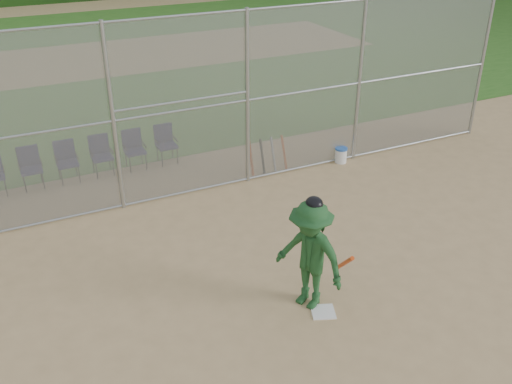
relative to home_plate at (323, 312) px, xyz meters
name	(u,v)px	position (x,y,z in m)	size (l,w,h in m)	color
ground	(323,316)	(-0.05, -0.09, -0.01)	(100.00, 100.00, 0.00)	tan
grass_strip	(93,59)	(-0.05, 17.91, 0.00)	(100.00, 100.00, 0.00)	#2D611D
dirt_patch_far	(93,59)	(-0.05, 17.91, 0.00)	(24.00, 24.00, 0.00)	tan
backstop_fence	(205,104)	(-0.05, 4.91, 2.06)	(16.09, 0.09, 4.00)	gray
home_plate	(323,312)	(0.00, 0.00, 0.00)	(0.38, 0.38, 0.02)	white
batter_at_plate	(310,255)	(-0.12, 0.31, 0.96)	(1.17, 1.44, 2.01)	#1F4F24
water_cooler	(341,155)	(3.51, 4.83, 0.19)	(0.31, 0.31, 0.40)	white
spare_bats	(268,155)	(1.62, 5.21, 0.41)	(0.96, 0.35, 0.84)	#D84C14
chair_2	(31,169)	(-3.69, 6.76, 0.47)	(0.54, 0.52, 0.96)	#0F103A
chair_3	(67,162)	(-2.88, 6.76, 0.47)	(0.54, 0.52, 0.96)	#0F103A
chair_4	(102,156)	(-2.07, 6.76, 0.47)	(0.54, 0.52, 0.96)	#0F103A
chair_5	(135,150)	(-1.26, 6.76, 0.47)	(0.54, 0.52, 0.96)	#0F103A
chair_6	(167,145)	(-0.45, 6.76, 0.47)	(0.54, 0.52, 0.96)	#0F103A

